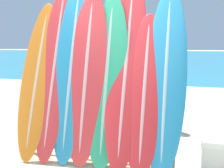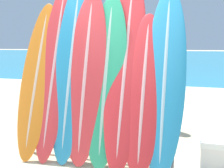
{
  "view_description": "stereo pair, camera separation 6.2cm",
  "coord_description": "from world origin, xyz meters",
  "px_view_note": "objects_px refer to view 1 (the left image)",
  "views": [
    {
      "loc": [
        0.79,
        -2.5,
        1.61
      ],
      "look_at": [
        -0.36,
        1.6,
        0.97
      ],
      "focal_mm": 42.0,
      "sensor_mm": 36.0,
      "label": 1
    },
    {
      "loc": [
        0.85,
        -2.48,
        1.61
      ],
      "look_at": [
        -0.36,
        1.6,
        0.97
      ],
      "focal_mm": 42.0,
      "sensor_mm": 36.0,
      "label": 2
    }
  ],
  "objects_px": {
    "surfboard_slot_0": "(38,78)",
    "surfboard_slot_1": "(55,68)",
    "surfboard_slot_7": "(166,78)",
    "surfboard_slot_6": "(145,91)",
    "surfboard_slot_3": "(87,76)",
    "person_mid_beach": "(146,77)",
    "surfboard_slot_4": "(107,79)",
    "cooler_box": "(223,154)",
    "surfboard_slot_5": "(126,70)",
    "surfboard_rack": "(96,125)",
    "person_far_left": "(142,73)",
    "person_near_water": "(120,65)",
    "surfboard_slot_2": "(72,67)"
  },
  "relations": [
    {
      "from": "surfboard_slot_2",
      "to": "person_near_water",
      "type": "distance_m",
      "value": 5.43
    },
    {
      "from": "surfboard_slot_0",
      "to": "surfboard_rack",
      "type": "bearing_deg",
      "value": -2.26
    },
    {
      "from": "surfboard_slot_3",
      "to": "person_mid_beach",
      "type": "xyz_separation_m",
      "value": [
        0.56,
        1.78,
        -0.22
      ]
    },
    {
      "from": "surfboard_slot_4",
      "to": "surfboard_slot_7",
      "type": "height_order",
      "value": "surfboard_slot_7"
    },
    {
      "from": "surfboard_slot_0",
      "to": "surfboard_slot_3",
      "type": "relative_size",
      "value": 0.95
    },
    {
      "from": "surfboard_slot_6",
      "to": "person_mid_beach",
      "type": "distance_m",
      "value": 1.84
    },
    {
      "from": "surfboard_slot_5",
      "to": "person_far_left",
      "type": "relative_size",
      "value": 1.69
    },
    {
      "from": "surfboard_slot_3",
      "to": "surfboard_rack",
      "type": "bearing_deg",
      "value": -12.52
    },
    {
      "from": "surfboard_slot_4",
      "to": "cooler_box",
      "type": "distance_m",
      "value": 1.8
    },
    {
      "from": "surfboard_slot_1",
      "to": "surfboard_slot_5",
      "type": "distance_m",
      "value": 1.04
    },
    {
      "from": "surfboard_slot_1",
      "to": "surfboard_slot_4",
      "type": "height_order",
      "value": "surfboard_slot_1"
    },
    {
      "from": "person_far_left",
      "to": "surfboard_rack",
      "type": "bearing_deg",
      "value": 101.53
    },
    {
      "from": "surfboard_slot_6",
      "to": "cooler_box",
      "type": "relative_size",
      "value": 3.61
    },
    {
      "from": "surfboard_slot_7",
      "to": "surfboard_slot_3",
      "type": "bearing_deg",
      "value": -178.87
    },
    {
      "from": "surfboard_slot_0",
      "to": "surfboard_slot_3",
      "type": "distance_m",
      "value": 0.76
    },
    {
      "from": "surfboard_rack",
      "to": "surfboard_slot_4",
      "type": "distance_m",
      "value": 0.66
    },
    {
      "from": "surfboard_slot_0",
      "to": "surfboard_slot_1",
      "type": "distance_m",
      "value": 0.3
    },
    {
      "from": "surfboard_slot_7",
      "to": "person_far_left",
      "type": "bearing_deg",
      "value": 103.4
    },
    {
      "from": "surfboard_slot_1",
      "to": "person_mid_beach",
      "type": "xyz_separation_m",
      "value": [
        1.07,
        1.73,
        -0.31
      ]
    },
    {
      "from": "surfboard_slot_4",
      "to": "surfboard_slot_6",
      "type": "distance_m",
      "value": 0.54
    },
    {
      "from": "surfboard_slot_4",
      "to": "person_near_water",
      "type": "height_order",
      "value": "surfboard_slot_4"
    },
    {
      "from": "surfboard_slot_7",
      "to": "cooler_box",
      "type": "distance_m",
      "value": 1.23
    },
    {
      "from": "surfboard_slot_6",
      "to": "surfboard_slot_7",
      "type": "height_order",
      "value": "surfboard_slot_7"
    },
    {
      "from": "surfboard_slot_0",
      "to": "person_near_water",
      "type": "bearing_deg",
      "value": 91.23
    },
    {
      "from": "person_near_water",
      "to": "person_mid_beach",
      "type": "relative_size",
      "value": 0.94
    },
    {
      "from": "surfboard_slot_1",
      "to": "surfboard_slot_3",
      "type": "bearing_deg",
      "value": -5.99
    },
    {
      "from": "surfboard_slot_4",
      "to": "surfboard_slot_5",
      "type": "relative_size",
      "value": 0.91
    },
    {
      "from": "surfboard_slot_1",
      "to": "surfboard_rack",
      "type": "bearing_deg",
      "value": -7.48
    },
    {
      "from": "surfboard_slot_3",
      "to": "surfboard_slot_5",
      "type": "bearing_deg",
      "value": 6.31
    },
    {
      "from": "person_near_water",
      "to": "person_mid_beach",
      "type": "distance_m",
      "value": 3.92
    },
    {
      "from": "surfboard_rack",
      "to": "surfboard_slot_2",
      "type": "height_order",
      "value": "surfboard_slot_2"
    },
    {
      "from": "surfboard_slot_5",
      "to": "surfboard_rack",
      "type": "bearing_deg",
      "value": -166.86
    },
    {
      "from": "surfboard_slot_3",
      "to": "person_far_left",
      "type": "distance_m",
      "value": 3.93
    },
    {
      "from": "surfboard_slot_0",
      "to": "surfboard_slot_6",
      "type": "relative_size",
      "value": 1.1
    },
    {
      "from": "surfboard_slot_5",
      "to": "surfboard_slot_6",
      "type": "distance_m",
      "value": 0.38
    },
    {
      "from": "surfboard_slot_2",
      "to": "surfboard_slot_7",
      "type": "relative_size",
      "value": 1.1
    },
    {
      "from": "surfboard_slot_5",
      "to": "person_mid_beach",
      "type": "xyz_separation_m",
      "value": [
        0.02,
        1.72,
        -0.31
      ]
    },
    {
      "from": "surfboard_slot_7",
      "to": "person_far_left",
      "type": "xyz_separation_m",
      "value": [
        -0.93,
        3.89,
        -0.36
      ]
    },
    {
      "from": "surfboard_slot_5",
      "to": "surfboard_slot_6",
      "type": "relative_size",
      "value": 1.25
    },
    {
      "from": "surfboard_slot_0",
      "to": "person_mid_beach",
      "type": "bearing_deg",
      "value": 53.32
    },
    {
      "from": "surfboard_slot_0",
      "to": "person_far_left",
      "type": "relative_size",
      "value": 1.49
    },
    {
      "from": "surfboard_slot_5",
      "to": "surfboard_slot_2",
      "type": "bearing_deg",
      "value": -178.89
    },
    {
      "from": "person_far_left",
      "to": "cooler_box",
      "type": "bearing_deg",
      "value": 125.25
    },
    {
      "from": "surfboard_slot_7",
      "to": "surfboard_slot_6",
      "type": "bearing_deg",
      "value": -166.93
    },
    {
      "from": "person_far_left",
      "to": "surfboard_slot_4",
      "type": "bearing_deg",
      "value": 103.6
    },
    {
      "from": "person_mid_beach",
      "to": "person_far_left",
      "type": "xyz_separation_m",
      "value": [
        -0.43,
        2.13,
        -0.14
      ]
    },
    {
      "from": "surfboard_rack",
      "to": "cooler_box",
      "type": "bearing_deg",
      "value": 5.68
    },
    {
      "from": "surfboard_slot_0",
      "to": "surfboard_slot_6",
      "type": "distance_m",
      "value": 1.57
    },
    {
      "from": "surfboard_slot_0",
      "to": "surfboard_slot_5",
      "type": "distance_m",
      "value": 1.31
    },
    {
      "from": "surfboard_slot_0",
      "to": "person_mid_beach",
      "type": "distance_m",
      "value": 2.22
    }
  ]
}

